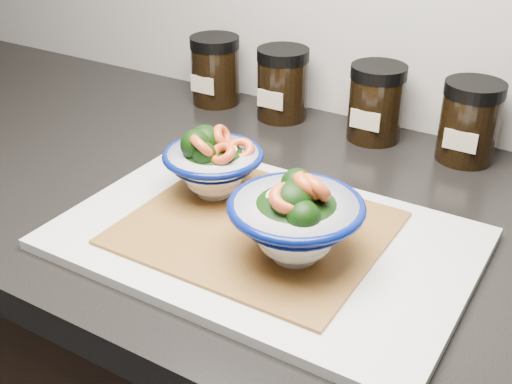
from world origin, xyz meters
The scene contains 9 objects.
countertop centered at (0.00, 1.45, 0.88)m, with size 3.50×0.60×0.04m, color black.
cutting_board centered at (0.08, 1.36, 0.91)m, with size 0.45×0.30×0.01m, color beige.
bamboo_mat centered at (0.06, 1.36, 0.91)m, with size 0.28×0.24×0.00m, color #A57131.
bowl_left centered at (-0.02, 1.40, 0.96)m, with size 0.12×0.12×0.09m.
bowl_right centered at (0.13, 1.34, 0.96)m, with size 0.14×0.14×0.11m.
spice_jar_a centered at (-0.21, 1.69, 0.96)m, with size 0.08×0.08×0.11m.
spice_jar_b centered at (-0.08, 1.69, 0.96)m, with size 0.08×0.08×0.11m.
spice_jar_c centered at (0.07, 1.69, 0.96)m, with size 0.08×0.08×0.11m.
spice_jar_d centered at (0.21, 1.69, 0.96)m, with size 0.08×0.08×0.11m.
Camera 1 is at (0.38, 0.84, 1.30)m, focal length 45.00 mm.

